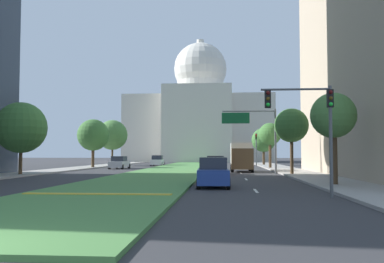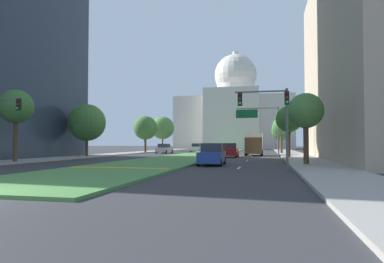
{
  "view_description": "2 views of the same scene",
  "coord_description": "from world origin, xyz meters",
  "px_view_note": "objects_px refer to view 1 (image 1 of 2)",
  "views": [
    {
      "loc": [
        5.9,
        -7.76,
        2.05
      ],
      "look_at": [
        2.19,
        41.04,
        4.57
      ],
      "focal_mm": 39.55,
      "sensor_mm": 36.0,
      "label": 1
    },
    {
      "loc": [
        9.64,
        -9.35,
        1.82
      ],
      "look_at": [
        -1.18,
        39.32,
        3.49
      ],
      "focal_mm": 31.67,
      "sensor_mm": 36.0,
      "label": 2
    }
  ],
  "objects_px": {
    "traffic_light_far_right": "(256,145)",
    "street_tree_right_near": "(333,117)",
    "sedan_midblock": "(215,166)",
    "capitol_building": "(200,119)",
    "street_tree_left_mid": "(21,128)",
    "overhead_guide_sign": "(255,127)",
    "sedan_far_horizon": "(157,161)",
    "street_tree_right_far": "(270,134)",
    "street_tree_right_mid": "(291,126)",
    "sedan_distant": "(119,163)",
    "street_tree_left_far": "(93,135)",
    "street_tree_right_distant": "(264,140)",
    "box_truck_delivery": "(241,157)",
    "sedan_lead_stopped": "(213,173)",
    "traffic_light_near_right": "(312,116)",
    "street_tree_left_distant": "(112,135)"
  },
  "relations": [
    {
      "from": "capitol_building",
      "to": "street_tree_right_far",
      "type": "distance_m",
      "value": 49.73
    },
    {
      "from": "street_tree_left_mid",
      "to": "sedan_midblock",
      "type": "height_order",
      "value": "street_tree_left_mid"
    },
    {
      "from": "street_tree_right_mid",
      "to": "sedan_distant",
      "type": "distance_m",
      "value": 25.27
    },
    {
      "from": "sedan_far_horizon",
      "to": "traffic_light_near_right",
      "type": "bearing_deg",
      "value": -72.77
    },
    {
      "from": "traffic_light_far_right",
      "to": "street_tree_right_distant",
      "type": "bearing_deg",
      "value": 74.35
    },
    {
      "from": "box_truck_delivery",
      "to": "sedan_lead_stopped",
      "type": "bearing_deg",
      "value": -96.76
    },
    {
      "from": "traffic_light_far_right",
      "to": "sedan_midblock",
      "type": "relative_size",
      "value": 1.21
    },
    {
      "from": "street_tree_left_far",
      "to": "sedan_distant",
      "type": "bearing_deg",
      "value": -22.15
    },
    {
      "from": "street_tree_right_far",
      "to": "sedan_distant",
      "type": "height_order",
      "value": "street_tree_right_far"
    },
    {
      "from": "overhead_guide_sign",
      "to": "street_tree_right_distant",
      "type": "relative_size",
      "value": 1.03
    },
    {
      "from": "capitol_building",
      "to": "street_tree_right_far",
      "type": "height_order",
      "value": "capitol_building"
    },
    {
      "from": "street_tree_left_mid",
      "to": "traffic_light_far_right",
      "type": "bearing_deg",
      "value": 50.51
    },
    {
      "from": "sedan_lead_stopped",
      "to": "box_truck_delivery",
      "type": "distance_m",
      "value": 22.01
    },
    {
      "from": "capitol_building",
      "to": "street_tree_right_mid",
      "type": "relative_size",
      "value": 5.55
    },
    {
      "from": "overhead_guide_sign",
      "to": "sedan_far_horizon",
      "type": "bearing_deg",
      "value": 118.84
    },
    {
      "from": "traffic_light_far_right",
      "to": "street_tree_right_near",
      "type": "bearing_deg",
      "value": -87.33
    },
    {
      "from": "street_tree_right_mid",
      "to": "street_tree_right_far",
      "type": "xyz_separation_m",
      "value": [
        -0.19,
        16.76,
        -0.08
      ]
    },
    {
      "from": "capitol_building",
      "to": "sedan_far_horizon",
      "type": "bearing_deg",
      "value": -97.67
    },
    {
      "from": "sedan_distant",
      "to": "street_tree_right_near",
      "type": "bearing_deg",
      "value": -53.87
    },
    {
      "from": "capitol_building",
      "to": "traffic_light_far_right",
      "type": "height_order",
      "value": "capitol_building"
    },
    {
      "from": "street_tree_left_mid",
      "to": "sedan_far_horizon",
      "type": "relative_size",
      "value": 1.53
    },
    {
      "from": "street_tree_right_mid",
      "to": "sedan_midblock",
      "type": "relative_size",
      "value": 1.45
    },
    {
      "from": "traffic_light_near_right",
      "to": "traffic_light_far_right",
      "type": "height_order",
      "value": "same"
    },
    {
      "from": "overhead_guide_sign",
      "to": "street_tree_left_far",
      "type": "distance_m",
      "value": 25.01
    },
    {
      "from": "sedan_distant",
      "to": "traffic_light_far_right",
      "type": "bearing_deg",
      "value": 30.35
    },
    {
      "from": "overhead_guide_sign",
      "to": "sedan_far_horizon",
      "type": "distance_m",
      "value": 29.11
    },
    {
      "from": "sedan_midblock",
      "to": "traffic_light_near_right",
      "type": "bearing_deg",
      "value": -77.11
    },
    {
      "from": "capitol_building",
      "to": "sedan_far_horizon",
      "type": "relative_size",
      "value": 7.85
    },
    {
      "from": "traffic_light_far_right",
      "to": "sedan_distant",
      "type": "xyz_separation_m",
      "value": [
        -18.68,
        -10.94,
        -2.54
      ]
    },
    {
      "from": "street_tree_left_far",
      "to": "street_tree_right_far",
      "type": "bearing_deg",
      "value": 0.29
    },
    {
      "from": "street_tree_right_near",
      "to": "box_truck_delivery",
      "type": "xyz_separation_m",
      "value": [
        -4.84,
        20.92,
        -2.65
      ]
    },
    {
      "from": "street_tree_left_distant",
      "to": "street_tree_right_near",
      "type": "bearing_deg",
      "value": -59.16
    },
    {
      "from": "capitol_building",
      "to": "sedan_lead_stopped",
      "type": "bearing_deg",
      "value": -86.2
    },
    {
      "from": "capitol_building",
      "to": "street_tree_right_near",
      "type": "distance_m",
      "value": 79.03
    },
    {
      "from": "street_tree_right_near",
      "to": "sedan_far_horizon",
      "type": "distance_m",
      "value": 45.09
    },
    {
      "from": "capitol_building",
      "to": "sedan_lead_stopped",
      "type": "relative_size",
      "value": 7.94
    },
    {
      "from": "street_tree_left_mid",
      "to": "street_tree_left_distant",
      "type": "bearing_deg",
      "value": 90.06
    },
    {
      "from": "traffic_light_far_right",
      "to": "street_tree_right_distant",
      "type": "relative_size",
      "value": 0.83
    },
    {
      "from": "street_tree_right_distant",
      "to": "sedan_far_horizon",
      "type": "xyz_separation_m",
      "value": [
        -17.44,
        -3.65,
        -3.45
      ]
    },
    {
      "from": "sedan_midblock",
      "to": "sedan_far_horizon",
      "type": "bearing_deg",
      "value": 110.65
    },
    {
      "from": "capitol_building",
      "to": "traffic_light_far_right",
      "type": "distance_m",
      "value": 40.87
    },
    {
      "from": "sedan_midblock",
      "to": "box_truck_delivery",
      "type": "xyz_separation_m",
      "value": [
        2.77,
        5.94,
        0.84
      ]
    },
    {
      "from": "overhead_guide_sign",
      "to": "sedan_midblock",
      "type": "height_order",
      "value": "overhead_guide_sign"
    },
    {
      "from": "street_tree_right_mid",
      "to": "sedan_far_horizon",
      "type": "distance_m",
      "value": 33.24
    },
    {
      "from": "box_truck_delivery",
      "to": "traffic_light_near_right",
      "type": "bearing_deg",
      "value": -85.48
    },
    {
      "from": "street_tree_right_near",
      "to": "sedan_lead_stopped",
      "type": "xyz_separation_m",
      "value": [
        -7.43,
        -0.92,
        -3.49
      ]
    },
    {
      "from": "overhead_guide_sign",
      "to": "street_tree_right_mid",
      "type": "distance_m",
      "value": 4.34
    },
    {
      "from": "traffic_light_near_right",
      "to": "street_tree_left_mid",
      "type": "xyz_separation_m",
      "value": [
        -22.61,
        17.23,
        0.59
      ]
    },
    {
      "from": "sedan_far_horizon",
      "to": "box_truck_delivery",
      "type": "distance_m",
      "value": 24.11
    },
    {
      "from": "overhead_guide_sign",
      "to": "street_tree_right_distant",
      "type": "distance_m",
      "value": 29.15
    }
  ]
}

